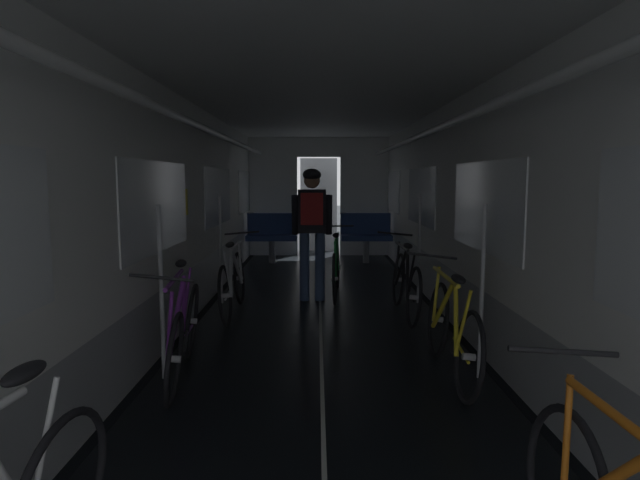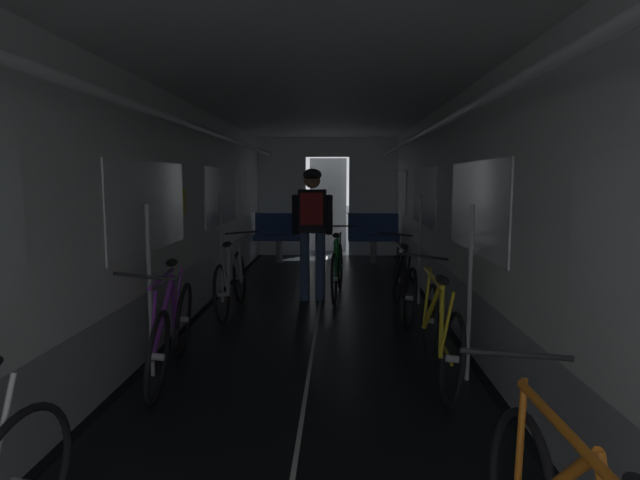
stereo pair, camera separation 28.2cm
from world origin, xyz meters
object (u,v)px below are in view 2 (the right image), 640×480
at_px(bicycle_purple, 171,330).
at_px(bicycle_black, 403,284).
at_px(bench_seat_far_left, 279,233).
at_px(bicycle_silver, 231,282).
at_px(person_cyclist_aisle, 312,220).
at_px(bench_seat_far_right, 373,233).
at_px(bicycle_yellow, 439,332).
at_px(bicycle_green_in_aisle, 337,269).

bearing_deg(bicycle_purple, bicycle_black, 42.57).
height_order(bench_seat_far_left, bicycle_silver, bench_seat_far_left).
bearing_deg(person_cyclist_aisle, bench_seat_far_right, 72.82).
height_order(bicycle_black, bicycle_purple, bicycle_purple).
relative_size(bicycle_black, person_cyclist_aisle, 0.98).
xyz_separation_m(bench_seat_far_right, bicycle_silver, (-1.93, -3.93, -0.18)).
xyz_separation_m(bicycle_silver, person_cyclist_aisle, (0.93, 0.69, 0.69)).
height_order(bicycle_silver, person_cyclist_aisle, person_cyclist_aisle).
xyz_separation_m(bicycle_yellow, person_cyclist_aisle, (-1.15, 2.70, 0.69)).
xyz_separation_m(person_cyclist_aisle, bicycle_green_in_aisle, (0.33, 0.26, -0.69)).
bearing_deg(bicycle_purple, bicycle_green_in_aisle, 65.94).
xyz_separation_m(bench_seat_far_right, bicycle_black, (0.09, -4.03, -0.19)).
distance_m(bench_seat_far_right, bicycle_black, 4.03).
xyz_separation_m(bicycle_yellow, bicycle_green_in_aisle, (-0.82, 2.97, 0.00)).
relative_size(bicycle_purple, bicycle_green_in_aisle, 1.00).
height_order(bench_seat_far_left, bench_seat_far_right, same).
relative_size(bicycle_silver, person_cyclist_aisle, 0.98).
relative_size(bench_seat_far_left, bicycle_purple, 0.58).
bearing_deg(bicycle_black, bicycle_green_in_aisle, 126.12).
xyz_separation_m(bench_seat_far_right, person_cyclist_aisle, (-1.00, -3.24, 0.50)).
xyz_separation_m(bench_seat_far_right, bicycle_yellow, (0.15, -5.94, -0.19)).
bearing_deg(bicycle_green_in_aisle, bicycle_silver, -142.65).
height_order(bicycle_yellow, bicycle_purple, same).
bearing_deg(bench_seat_far_right, bicycle_green_in_aisle, -102.78).
bearing_deg(bicycle_black, bench_seat_far_right, 91.35).
xyz_separation_m(bicycle_black, bicycle_purple, (-2.10, -1.93, -0.00)).
distance_m(bench_seat_far_left, bicycle_black, 4.46).
xyz_separation_m(bicycle_silver, bicycle_purple, (-0.08, -2.03, -0.00)).
bearing_deg(bench_seat_far_left, bench_seat_far_right, 0.00).
relative_size(bicycle_black, bicycle_green_in_aisle, 1.00).
bearing_deg(bicycle_black, bicycle_purple, -137.43).
distance_m(person_cyclist_aisle, bicycle_green_in_aisle, 0.81).
height_order(bench_seat_far_right, bicycle_silver, bench_seat_far_right).
bearing_deg(bench_seat_far_right, bicycle_silver, -116.15).
bearing_deg(bicycle_yellow, person_cyclist_aisle, 113.05).
relative_size(bench_seat_far_right, bicycle_black, 0.58).
distance_m(bicycle_yellow, bicycle_green_in_aisle, 3.08).
bearing_deg(bench_seat_far_right, bench_seat_far_left, 180.00).
relative_size(person_cyclist_aisle, bicycle_green_in_aisle, 1.02).
height_order(bench_seat_far_right, bicycle_black, bench_seat_far_right).
bearing_deg(bicycle_silver, bicycle_green_in_aisle, 37.35).
height_order(bench_seat_far_left, person_cyclist_aisle, person_cyclist_aisle).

